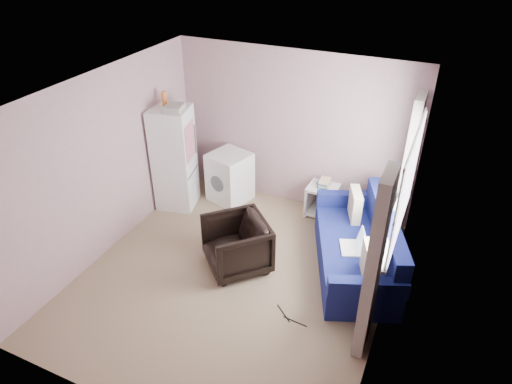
# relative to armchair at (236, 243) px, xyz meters

# --- Properties ---
(room) EXTENTS (3.84, 4.24, 2.54)m
(room) POSITION_rel_armchair_xyz_m (0.08, -0.21, 0.85)
(room) COLOR #967E62
(room) RESTS_ON ground
(armchair) EXTENTS (1.06, 1.06, 0.80)m
(armchair) POSITION_rel_armchair_xyz_m (0.00, 0.00, 0.00)
(armchair) COLOR black
(armchair) RESTS_ON ground
(fridge) EXTENTS (0.70, 0.69, 1.90)m
(fridge) POSITION_rel_armchair_xyz_m (-1.58, 1.02, 0.45)
(fridge) COLOR white
(fridge) RESTS_ON ground
(washing_machine) EXTENTS (0.73, 0.73, 0.83)m
(washing_machine) POSITION_rel_armchair_xyz_m (-0.86, 1.50, 0.03)
(washing_machine) COLOR white
(washing_machine) RESTS_ON ground
(side_table) EXTENTS (0.47, 0.47, 0.63)m
(side_table) POSITION_rel_armchair_xyz_m (0.67, 1.70, -0.10)
(side_table) COLOR white
(side_table) RESTS_ON ground
(sofa) EXTENTS (1.57, 2.19, 0.89)m
(sofa) POSITION_rel_armchair_xyz_m (1.51, 0.61, -0.07)
(sofa) COLOR navy
(sofa) RESTS_ON ground
(window_dressing) EXTENTS (0.17, 2.62, 2.18)m
(window_dressing) POSITION_rel_armchair_xyz_m (1.85, 0.48, 0.71)
(window_dressing) COLOR white
(window_dressing) RESTS_ON ground
(floor_cables) EXTENTS (0.44, 0.21, 0.01)m
(floor_cables) POSITION_rel_armchair_xyz_m (0.98, -0.58, -0.39)
(floor_cables) COLOR black
(floor_cables) RESTS_ON ground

